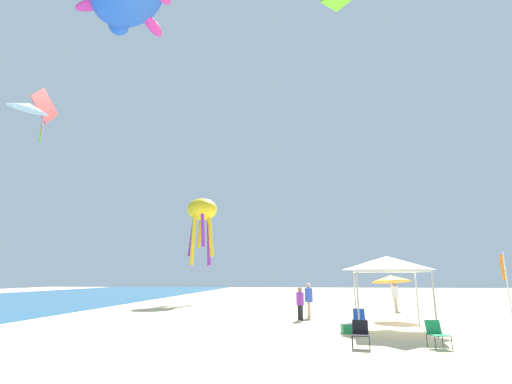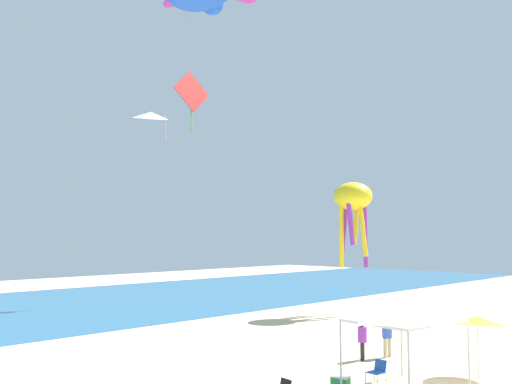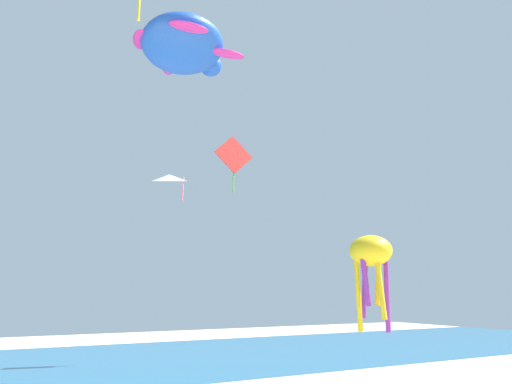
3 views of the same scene
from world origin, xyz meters
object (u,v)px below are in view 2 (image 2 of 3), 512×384
object	(u,v)px
beach_umbrella	(478,321)
folding_chair_right_of_tent	(378,370)
kite_diamond_red	(192,94)
kite_octopus_yellow	(353,201)
cooler_box	(340,382)
person_beachcomber	(362,337)
person_kite_handler	(387,332)
kite_delta_white	(150,115)
canopy_tent	(404,312)

from	to	relation	value
beach_umbrella	folding_chair_right_of_tent	xyz separation A→B (m)	(-3.46, 2.28, -1.62)
folding_chair_right_of_tent	kite_diamond_red	distance (m)	33.33
kite_octopus_yellow	kite_diamond_red	size ratio (longest dim) A/B	1.10
folding_chair_right_of_tent	cooler_box	xyz separation A→B (m)	(-1.41, 0.63, -0.27)
person_beachcomber	kite_diamond_red	world-z (taller)	kite_diamond_red
person_kite_handler	folding_chair_right_of_tent	bearing A→B (deg)	30.11
person_beachcomber	kite_octopus_yellow	size ratio (longest dim) A/B	0.28
kite_diamond_red	beach_umbrella	bearing A→B (deg)	-94.51
folding_chair_right_of_tent	cooler_box	distance (m)	1.57
cooler_box	kite_delta_white	distance (m)	25.33
folding_chair_right_of_tent	kite_diamond_red	bearing A→B (deg)	159.70
beach_umbrella	cooler_box	bearing A→B (deg)	149.10
canopy_tent	cooler_box	xyz separation A→B (m)	(-1.10, 1.91, -2.51)
person_kite_handler	cooler_box	bearing A→B (deg)	17.95
kite_delta_white	kite_octopus_yellow	size ratio (longest dim) A/B	0.60
cooler_box	kite_octopus_yellow	world-z (taller)	kite_octopus_yellow
folding_chair_right_of_tent	kite_delta_white	size ratio (longest dim) A/B	0.23
kite_diamond_red	person_kite_handler	bearing A→B (deg)	-96.10
folding_chair_right_of_tent	kite_octopus_yellow	world-z (taller)	kite_octopus_yellow
kite_diamond_red	folding_chair_right_of_tent	bearing A→B (deg)	-102.53
canopy_tent	beach_umbrella	xyz separation A→B (m)	(3.77, -1.00, -0.62)
cooler_box	kite_octopus_yellow	distance (m)	20.75
cooler_box	canopy_tent	bearing A→B (deg)	-60.07
folding_chair_right_of_tent	kite_octopus_yellow	distance (m)	19.90
person_beachcomber	kite_diamond_red	xyz separation A→B (m)	(9.48, 23.26, 16.67)
beach_umbrella	folding_chair_right_of_tent	bearing A→B (deg)	146.58
folding_chair_right_of_tent	person_kite_handler	xyz separation A→B (m)	(4.09, 2.03, 0.61)
kite_delta_white	kite_octopus_yellow	world-z (taller)	kite_delta_white
cooler_box	kite_delta_white	size ratio (longest dim) A/B	0.19
canopy_tent	kite_diamond_red	size ratio (longest dim) A/B	0.70
folding_chair_right_of_tent	kite_diamond_red	size ratio (longest dim) A/B	0.15
beach_umbrella	kite_diamond_red	distance (m)	33.28
beach_umbrella	kite_diamond_red	xyz separation A→B (m)	(8.89, 28.05, 15.55)
kite_octopus_yellow	person_kite_handler	bearing A→B (deg)	-162.77
person_kite_handler	kite_octopus_yellow	xyz separation A→B (m)	(10.79, 8.98, 6.71)
person_kite_handler	kite_delta_white	size ratio (longest dim) A/B	0.52
folding_chair_right_of_tent	person_beachcomber	world-z (taller)	person_beachcomber
person_beachcomber	kite_delta_white	xyz separation A→B (m)	(1.93, 18.56, 12.85)
canopy_tent	folding_chair_right_of_tent	bearing A→B (deg)	76.33
person_beachcomber	kite_diamond_red	size ratio (longest dim) A/B	0.30
folding_chair_right_of_tent	kite_delta_white	xyz separation A→B (m)	(4.79, 21.07, 13.35)
canopy_tent	person_kite_handler	world-z (taller)	canopy_tent
canopy_tent	person_kite_handler	distance (m)	5.74
kite_octopus_yellow	kite_diamond_red	world-z (taller)	kite_diamond_red
beach_umbrella	folding_chair_right_of_tent	size ratio (longest dim) A/B	2.94
person_beachcomber	cooler_box	bearing A→B (deg)	-2.55
folding_chair_right_of_tent	person_beachcomber	size ratio (longest dim) A/B	0.50
canopy_tent	kite_delta_white	bearing A→B (deg)	77.14
cooler_box	kite_octopus_yellow	size ratio (longest dim) A/B	0.11
canopy_tent	person_kite_handler	bearing A→B (deg)	36.91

